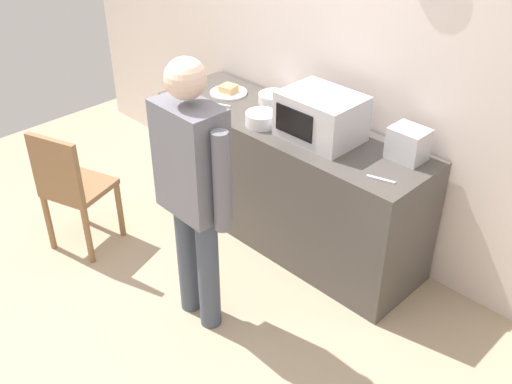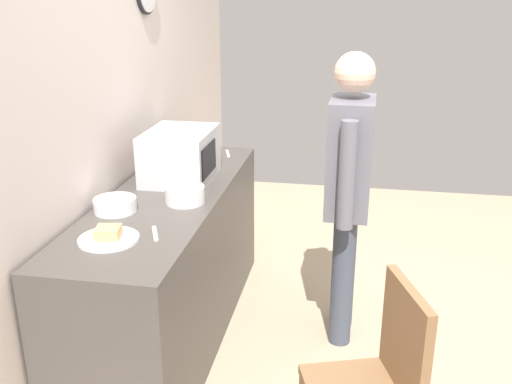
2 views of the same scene
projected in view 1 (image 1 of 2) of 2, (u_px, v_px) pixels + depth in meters
name	position (u px, v px, depth m)	size (l,w,h in m)	color
ground_plane	(155.00, 314.00, 3.87)	(6.00, 6.00, 0.00)	tan
back_wall	(328.00, 55.00, 4.11)	(5.40, 0.13, 2.60)	silver
kitchen_counter	(287.00, 182.00, 4.34)	(2.09, 0.62, 0.92)	#4C4742
microwave	(321.00, 116.00, 3.85)	(0.50, 0.39, 0.30)	silver
sandwich_plate	(229.00, 91.00, 4.51)	(0.28, 0.28, 0.07)	white
salad_bowl	(261.00, 119.00, 4.06)	(0.21, 0.21, 0.09)	white
cereal_bowl	(274.00, 98.00, 4.36)	(0.22, 0.22, 0.07)	white
toaster	(408.00, 144.00, 3.65)	(0.22, 0.18, 0.20)	silver
fork_utensil	(220.00, 105.00, 4.35)	(0.17, 0.02, 0.01)	silver
spoon_utensil	(381.00, 179.00, 3.49)	(0.17, 0.02, 0.01)	silver
person_standing	(192.00, 181.00, 3.34)	(0.59, 0.25, 1.70)	#424A5A
wooden_chair	(71.00, 186.00, 4.17)	(0.51, 0.51, 0.94)	olive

